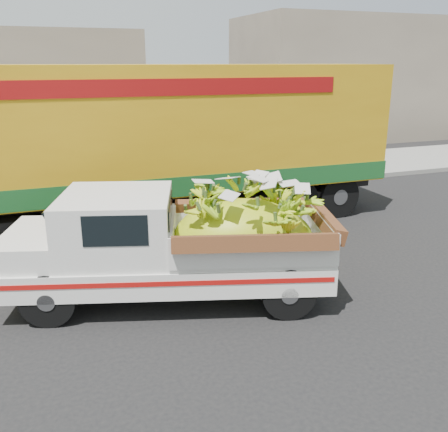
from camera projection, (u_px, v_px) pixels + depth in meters
name	position (u px, v px, depth m)	size (l,w,h in m)	color
ground	(231.00, 280.00, 9.19)	(100.00, 100.00, 0.00)	black
curb	(154.00, 195.00, 14.74)	(60.00, 0.25, 0.15)	gray
sidewalk	(140.00, 181.00, 16.62)	(60.00, 4.00, 0.14)	gray
building_right	(371.00, 79.00, 26.63)	(14.00, 6.00, 6.00)	gray
pickup_truck	(193.00, 243.00, 8.27)	(5.56, 3.35, 1.84)	black
semi_trailer	(147.00, 139.00, 11.73)	(12.01, 2.59, 3.80)	black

